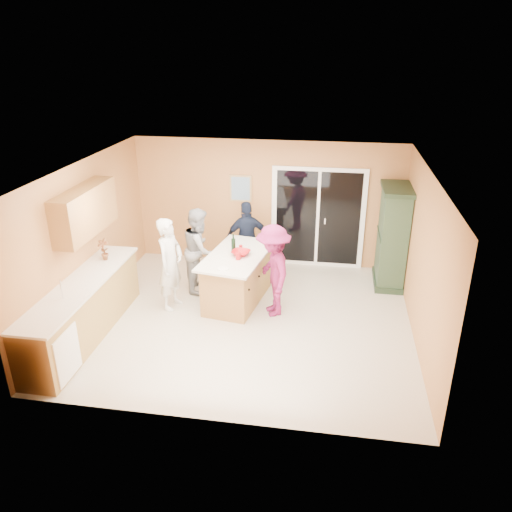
# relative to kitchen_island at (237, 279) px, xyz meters

# --- Properties ---
(floor) EXTENTS (5.50, 5.50, 0.00)m
(floor) POSITION_rel_kitchen_island_xyz_m (0.28, -0.65, -0.43)
(floor) COLOR beige
(floor) RESTS_ON ground
(ceiling) EXTENTS (5.50, 5.00, 0.10)m
(ceiling) POSITION_rel_kitchen_island_xyz_m (0.28, -0.65, 2.17)
(ceiling) COLOR silver
(ceiling) RESTS_ON wall_back
(wall_back) EXTENTS (5.50, 0.10, 2.60)m
(wall_back) POSITION_rel_kitchen_island_xyz_m (0.28, 1.85, 0.87)
(wall_back) COLOR #E39E5D
(wall_back) RESTS_ON ground
(wall_front) EXTENTS (5.50, 0.10, 2.60)m
(wall_front) POSITION_rel_kitchen_island_xyz_m (0.28, -3.15, 0.87)
(wall_front) COLOR #E39E5D
(wall_front) RESTS_ON ground
(wall_left) EXTENTS (0.10, 5.00, 2.60)m
(wall_left) POSITION_rel_kitchen_island_xyz_m (-2.47, -0.65, 0.87)
(wall_left) COLOR #E39E5D
(wall_left) RESTS_ON ground
(wall_right) EXTENTS (0.10, 5.00, 2.60)m
(wall_right) POSITION_rel_kitchen_island_xyz_m (3.03, -0.65, 0.87)
(wall_right) COLOR #E39E5D
(wall_right) RESTS_ON ground
(left_cabinet_run) EXTENTS (0.65, 3.05, 1.24)m
(left_cabinet_run) POSITION_rel_kitchen_island_xyz_m (-2.17, -1.70, 0.03)
(left_cabinet_run) COLOR #A58040
(left_cabinet_run) RESTS_ON floor
(upper_cabinets) EXTENTS (0.35, 1.60, 0.75)m
(upper_cabinets) POSITION_rel_kitchen_island_xyz_m (-2.30, -0.85, 1.44)
(upper_cabinets) COLOR #A58040
(upper_cabinets) RESTS_ON wall_left
(sliding_door) EXTENTS (1.90, 0.07, 2.10)m
(sliding_door) POSITION_rel_kitchen_island_xyz_m (1.33, 1.81, 0.62)
(sliding_door) COLOR white
(sliding_door) RESTS_ON floor
(framed_picture) EXTENTS (0.46, 0.04, 0.56)m
(framed_picture) POSITION_rel_kitchen_island_xyz_m (-0.27, 1.82, 1.17)
(framed_picture) COLOR tan
(framed_picture) RESTS_ON wall_back
(kitchen_island) EXTENTS (1.21, 1.88, 0.92)m
(kitchen_island) POSITION_rel_kitchen_island_xyz_m (0.00, 0.00, 0.00)
(kitchen_island) COLOR #A58040
(kitchen_island) RESTS_ON floor
(green_hutch) EXTENTS (0.56, 1.06, 1.94)m
(green_hutch) POSITION_rel_kitchen_island_xyz_m (2.77, 1.18, 0.52)
(green_hutch) COLOR #1F3220
(green_hutch) RESTS_ON floor
(woman_white) EXTENTS (0.51, 0.67, 1.66)m
(woman_white) POSITION_rel_kitchen_island_xyz_m (-1.10, -0.40, 0.40)
(woman_white) COLOR white
(woman_white) RESTS_ON floor
(woman_grey) EXTENTS (0.69, 0.84, 1.60)m
(woman_grey) POSITION_rel_kitchen_island_xyz_m (-0.79, 0.38, 0.37)
(woman_grey) COLOR gray
(woman_grey) RESTS_ON floor
(woman_navy) EXTENTS (0.97, 0.64, 1.53)m
(woman_navy) POSITION_rel_kitchen_island_xyz_m (-0.02, 1.14, 0.33)
(woman_navy) COLOR #181D35
(woman_navy) RESTS_ON floor
(woman_magenta) EXTENTS (0.93, 1.19, 1.61)m
(woman_magenta) POSITION_rel_kitchen_island_xyz_m (0.69, -0.35, 0.38)
(woman_magenta) COLOR #851D55
(woman_magenta) RESTS_ON floor
(serving_bowl) EXTENTS (0.39, 0.39, 0.08)m
(serving_bowl) POSITION_rel_kitchen_island_xyz_m (0.07, -0.02, 0.53)
(serving_bowl) COLOR #B31318
(serving_bowl) RESTS_ON kitchen_island
(tulip_vase) EXTENTS (0.22, 0.17, 0.38)m
(tulip_vase) POSITION_rel_kitchen_island_xyz_m (-2.17, -0.64, 0.70)
(tulip_vase) COLOR #AD1123
(tulip_vase) RESTS_ON left_cabinet_run
(tumbler_near) EXTENTS (0.11, 0.11, 0.13)m
(tumbler_near) POSITION_rel_kitchen_island_xyz_m (0.06, -0.22, 0.55)
(tumbler_near) COLOR #B31318
(tumbler_near) RESTS_ON kitchen_island
(tumbler_far) EXTENTS (0.09, 0.09, 0.10)m
(tumbler_far) POSITION_rel_kitchen_island_xyz_m (0.03, 0.19, 0.54)
(tumbler_far) COLOR #B31318
(tumbler_far) RESTS_ON kitchen_island
(wine_bottle) EXTENTS (0.08, 0.08, 0.33)m
(wine_bottle) POSITION_rel_kitchen_island_xyz_m (-0.09, 0.11, 0.62)
(wine_bottle) COLOR black
(wine_bottle) RESTS_ON kitchen_island
(white_plate) EXTENTS (0.24, 0.24, 0.01)m
(white_plate) POSITION_rel_kitchen_island_xyz_m (-0.11, -0.65, 0.49)
(white_plate) COLOR white
(white_plate) RESTS_ON kitchen_island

